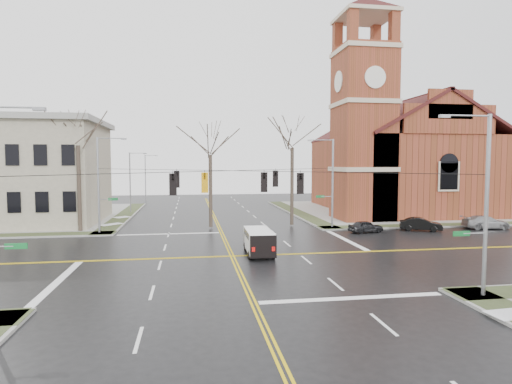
{
  "coord_description": "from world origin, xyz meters",
  "views": [
    {
      "loc": [
        -2.99,
        -30.5,
        6.81
      ],
      "look_at": [
        2.69,
        6.0,
        4.22
      ],
      "focal_mm": 30.0,
      "sensor_mm": 36.0,
      "label": 1
    }
  ],
  "objects": [
    {
      "name": "ground",
      "position": [
        0.0,
        0.0,
        0.0
      ],
      "size": [
        120.0,
        120.0,
        0.0
      ],
      "primitive_type": "plane",
      "color": "black",
      "rests_on": "ground"
    },
    {
      "name": "tree_nw_near",
      "position": [
        -0.88,
        13.27,
        8.06
      ],
      "size": [
        4.0,
        4.0,
        11.13
      ],
      "color": "#332920",
      "rests_on": "ground"
    },
    {
      "name": "road_markings",
      "position": [
        0.0,
        0.0,
        0.01
      ],
      "size": [
        100.0,
        100.0,
        0.01
      ],
      "color": "gold",
      "rests_on": "ground"
    },
    {
      "name": "parked_car_b",
      "position": [
        19.64,
        8.52,
        0.66
      ],
      "size": [
        4.2,
        2.86,
        1.31
      ],
      "primitive_type": "imported",
      "rotation": [
        0.0,
        0.0,
        1.16
      ],
      "color": "black",
      "rests_on": "ground"
    },
    {
      "name": "parked_car_a",
      "position": [
        13.82,
        8.39,
        0.58
      ],
      "size": [
        3.62,
        1.98,
        1.17
      ],
      "primitive_type": "imported",
      "rotation": [
        0.0,
        0.0,
        1.75
      ],
      "color": "black",
      "rests_on": "ground"
    },
    {
      "name": "cargo_van",
      "position": [
        2.01,
        0.44,
        1.07
      ],
      "size": [
        1.97,
        4.82,
        1.81
      ],
      "rotation": [
        0.0,
        0.0,
        -0.03
      ],
      "color": "white",
      "rests_on": "ground"
    },
    {
      "name": "traffic_signals",
      "position": [
        -0.0,
        -0.67,
        5.45
      ],
      "size": [
        8.21,
        8.26,
        1.3
      ],
      "color": "black",
      "rests_on": "ground"
    },
    {
      "name": "span_wires",
      "position": [
        0.0,
        0.0,
        6.2
      ],
      "size": [
        23.02,
        23.02,
        0.03
      ],
      "color": "black",
      "rests_on": "ground"
    },
    {
      "name": "signal_pole_nw",
      "position": [
        -11.32,
        11.5,
        4.95
      ],
      "size": [
        2.75,
        0.22,
        9.0
      ],
      "color": "gray",
      "rests_on": "ground"
    },
    {
      "name": "tree_nw_far",
      "position": [
        -13.54,
        12.78,
        8.95
      ],
      "size": [
        4.0,
        4.0,
        12.39
      ],
      "color": "#332920",
      "rests_on": "ground"
    },
    {
      "name": "signal_pole_se",
      "position": [
        11.32,
        -11.5,
        4.95
      ],
      "size": [
        2.75,
        0.22,
        9.0
      ],
      "color": "gray",
      "rests_on": "ground"
    },
    {
      "name": "tree_ne",
      "position": [
        7.74,
        13.58,
        8.87
      ],
      "size": [
        4.0,
        4.0,
        12.27
      ],
      "color": "#332920",
      "rests_on": "ground"
    },
    {
      "name": "civic_building_a",
      "position": [
        -22.0,
        20.0,
        5.5
      ],
      "size": [
        18.0,
        14.0,
        11.0
      ],
      "primitive_type": "cube",
      "color": "gray",
      "rests_on": "ground"
    },
    {
      "name": "church",
      "position": [
        24.76,
        24.78,
        8.43
      ],
      "size": [
        24.28,
        27.48,
        27.5
      ],
      "color": "brown",
      "rests_on": "ground"
    },
    {
      "name": "signal_pole_ne",
      "position": [
        11.32,
        11.5,
        4.95
      ],
      "size": [
        2.75,
        0.22,
        9.0
      ],
      "color": "gray",
      "rests_on": "ground"
    },
    {
      "name": "streetlight_north_a",
      "position": [
        -10.65,
        28.0,
        4.47
      ],
      "size": [
        2.3,
        0.2,
        8.0
      ],
      "color": "gray",
      "rests_on": "ground"
    },
    {
      "name": "parked_car_c",
      "position": [
        26.88,
        8.71,
        0.68
      ],
      "size": [
        4.82,
        2.31,
        1.35
      ],
      "primitive_type": "imported",
      "rotation": [
        0.0,
        0.0,
        1.48
      ],
      "color": "gray",
      "rests_on": "ground"
    },
    {
      "name": "streetlight_north_b",
      "position": [
        -10.65,
        48.0,
        4.47
      ],
      "size": [
        2.3,
        0.2,
        8.0
      ],
      "color": "gray",
      "rests_on": "ground"
    },
    {
      "name": "sidewalks",
      "position": [
        0.0,
        0.0,
        0.08
      ],
      "size": [
        80.0,
        80.0,
        0.17
      ],
      "color": "gray",
      "rests_on": "ground"
    }
  ]
}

